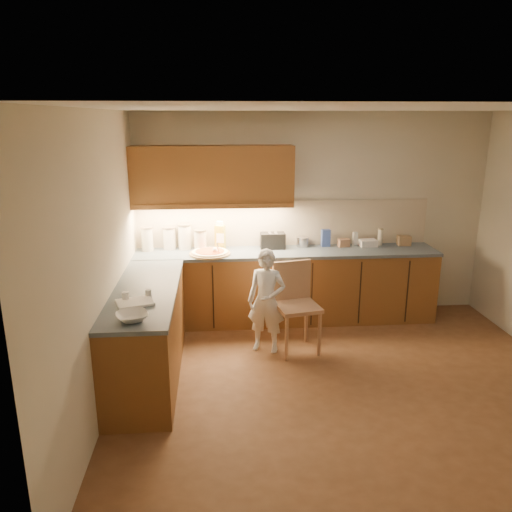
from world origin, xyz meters
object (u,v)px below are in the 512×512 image
Objects in this scene: pizza_on_board at (210,253)px; child at (266,301)px; toaster at (273,241)px; oil_jug at (220,236)px; wooden_chair at (295,300)px.

pizza_on_board is 0.43× the size of child.
toaster is (0.18, 0.97, 0.44)m from child.
oil_jug is 0.67m from toaster.
child is 0.32m from wooden_chair.
toaster reaches higher than wooden_chair.
toaster is at bearing -1.24° from oil_jug.
pizza_on_board is at bearing 149.38° from child.
child is 1.08m from toaster.
wooden_chair is 1.35m from oil_jug.
child is at bearing -50.31° from pizza_on_board.
oil_jug reaches higher than pizza_on_board.
toaster is at bearing 87.01° from wooden_chair.
oil_jug is (-0.81, 0.96, 0.51)m from wooden_chair.
child reaches higher than toaster.
wooden_chair is 2.77× the size of oil_jug.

